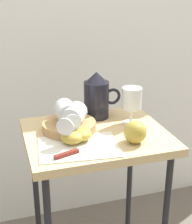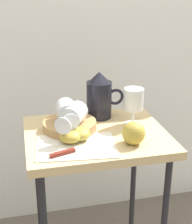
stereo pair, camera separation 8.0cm
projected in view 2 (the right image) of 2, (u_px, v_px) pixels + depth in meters
The scene contains 12 objects.
curtain_drape at pixel (71, 37), 1.63m from camera, with size 2.40×0.03×1.99m, color white.
table at pixel (96, 154), 1.26m from camera, with size 0.51×0.42×0.74m.
linen_napkin at pixel (76, 146), 1.12m from camera, with size 0.26×0.19×0.00m, color silver.
basket_tray at pixel (70, 126), 1.24m from camera, with size 0.20×0.20×0.04m, color #AD8451.
pitcher at pixel (99, 99), 1.34m from camera, with size 0.15×0.10×0.19m.
wine_glass_upright at pixel (134, 101), 1.26m from camera, with size 0.08×0.08×0.14m.
wine_glass_tipped_near at pixel (74, 115), 1.20m from camera, with size 0.13×0.17×0.07m.
wine_glass_tipped_far at pixel (67, 111), 1.22m from camera, with size 0.08×0.15×0.08m.
apple_half_left at pixel (71, 136), 1.14m from camera, with size 0.08×0.08×0.04m, color #B29938.
apple_half_right at pixel (79, 134), 1.16m from camera, with size 0.08×0.08×0.04m, color #B29938.
apple_whole at pixel (134, 133), 1.13m from camera, with size 0.08×0.08×0.08m, color #B29938.
knife at pixel (74, 150), 1.08m from camera, with size 0.23×0.09×0.01m.
Camera 2 is at (-0.25, -1.09, 1.26)m, focal length 54.08 mm.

